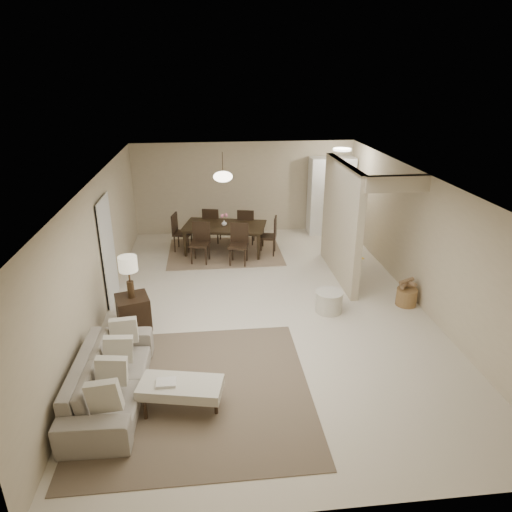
{
  "coord_description": "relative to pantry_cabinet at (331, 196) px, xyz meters",
  "views": [
    {
      "loc": [
        -1.01,
        -7.8,
        4.24
      ],
      "look_at": [
        -0.16,
        0.0,
        1.05
      ],
      "focal_mm": 32.0,
      "sensor_mm": 36.0,
      "label": 1
    }
  ],
  "objects": [
    {
      "name": "floor",
      "position": [
        -2.35,
        -4.15,
        -1.05
      ],
      "size": [
        9.0,
        9.0,
        0.0
      ],
      "primitive_type": "plane",
      "color": "beige",
      "rests_on": "ground"
    },
    {
      "name": "ceiling",
      "position": [
        -2.35,
        -4.15,
        1.45
      ],
      "size": [
        9.0,
        9.0,
        0.0
      ],
      "primitive_type": "plane",
      "rotation": [
        3.14,
        0.0,
        0.0
      ],
      "color": "white",
      "rests_on": "back_wall"
    },
    {
      "name": "back_wall",
      "position": [
        -2.35,
        0.35,
        0.2
      ],
      "size": [
        6.0,
        0.0,
        6.0
      ],
      "primitive_type": "plane",
      "rotation": [
        1.57,
        0.0,
        0.0
      ],
      "color": "#C0B091",
      "rests_on": "floor"
    },
    {
      "name": "left_wall",
      "position": [
        -5.35,
        -4.15,
        0.2
      ],
      "size": [
        0.0,
        9.0,
        9.0
      ],
      "primitive_type": "plane",
      "rotation": [
        1.57,
        0.0,
        1.57
      ],
      "color": "#C0B091",
      "rests_on": "floor"
    },
    {
      "name": "right_wall",
      "position": [
        0.65,
        -4.15,
        0.2
      ],
      "size": [
        0.0,
        9.0,
        9.0
      ],
      "primitive_type": "plane",
      "rotation": [
        1.57,
        0.0,
        -1.57
      ],
      "color": "#C0B091",
      "rests_on": "floor"
    },
    {
      "name": "partition",
      "position": [
        -0.55,
        -2.9,
        0.2
      ],
      "size": [
        0.15,
        2.5,
        2.5
      ],
      "primitive_type": "cube",
      "color": "#C0B091",
      "rests_on": "floor"
    },
    {
      "name": "doorway",
      "position": [
        -5.32,
        -3.55,
        -0.03
      ],
      "size": [
        0.04,
        0.9,
        2.04
      ],
      "primitive_type": "cube",
      "color": "black",
      "rests_on": "floor"
    },
    {
      "name": "pantry_cabinet",
      "position": [
        0.0,
        0.0,
        0.0
      ],
      "size": [
        1.2,
        0.55,
        2.1
      ],
      "primitive_type": "cube",
      "color": "white",
      "rests_on": "floor"
    },
    {
      "name": "flush_light",
      "position": [
        -0.05,
        -0.95,
        1.41
      ],
      "size": [
        0.44,
        0.44,
        0.05
      ],
      "primitive_type": "cylinder",
      "color": "white",
      "rests_on": "ceiling"
    },
    {
      "name": "living_rug",
      "position": [
        -3.63,
        -6.6,
        -1.04
      ],
      "size": [
        3.2,
        3.2,
        0.01
      ],
      "primitive_type": "cube",
      "color": "brown",
      "rests_on": "floor"
    },
    {
      "name": "sofa",
      "position": [
        -4.8,
        -6.6,
        -0.72
      ],
      "size": [
        2.28,
        0.94,
        0.66
      ],
      "primitive_type": "imported",
      "rotation": [
        0.0,
        0.0,
        1.54
      ],
      "color": "gray",
      "rests_on": "floor"
    },
    {
      "name": "ottoman_bench",
      "position": [
        -3.83,
        -6.9,
        -0.73
      ],
      "size": [
        1.19,
        0.72,
        0.4
      ],
      "rotation": [
        0.0,
        0.0,
        -0.2
      ],
      "color": "beige",
      "rests_on": "living_rug"
    },
    {
      "name": "side_table",
      "position": [
        -4.75,
        -4.69,
        -0.75
      ],
      "size": [
        0.67,
        0.67,
        0.59
      ],
      "primitive_type": "cube",
      "rotation": [
        0.0,
        0.0,
        0.29
      ],
      "color": "black",
      "rests_on": "floor"
    },
    {
      "name": "table_lamp",
      "position": [
        -4.75,
        -4.69,
        0.11
      ],
      "size": [
        0.32,
        0.32,
        0.76
      ],
      "color": "#44301D",
      "rests_on": "side_table"
    },
    {
      "name": "round_pouf",
      "position": [
        -1.17,
        -4.5,
        -0.85
      ],
      "size": [
        0.52,
        0.52,
        0.4
      ],
      "primitive_type": "cylinder",
      "color": "beige",
      "rests_on": "floor"
    },
    {
      "name": "wicker_basket",
      "position": [
        0.4,
        -4.41,
        -0.88
      ],
      "size": [
        0.51,
        0.51,
        0.34
      ],
      "primitive_type": "cylinder",
      "rotation": [
        0.0,
        0.0,
        0.35
      ],
      "color": "brown",
      "rests_on": "floor"
    },
    {
      "name": "dining_rug",
      "position": [
        -2.99,
        -1.23,
        -1.04
      ],
      "size": [
        2.8,
        2.1,
        0.01
      ],
      "primitive_type": "cube",
      "color": "#7D664D",
      "rests_on": "floor"
    },
    {
      "name": "dining_table",
      "position": [
        -2.99,
        -1.23,
        -0.7
      ],
      "size": [
        2.19,
        1.53,
        0.7
      ],
      "primitive_type": "imported",
      "rotation": [
        0.0,
        0.0,
        -0.23
      ],
      "color": "black",
      "rests_on": "dining_rug"
    },
    {
      "name": "dining_chairs",
      "position": [
        -2.99,
        -1.23,
        -0.57
      ],
      "size": [
        2.59,
        2.1,
        0.96
      ],
      "color": "black",
      "rests_on": "dining_rug"
    },
    {
      "name": "vase",
      "position": [
        -2.99,
        -1.23,
        -0.28
      ],
      "size": [
        0.16,
        0.16,
        0.14
      ],
      "primitive_type": "imported",
      "rotation": [
        0.0,
        0.0,
        0.26
      ],
      "color": "white",
      "rests_on": "dining_table"
    },
    {
      "name": "yellow_mat",
      "position": [
        -0.08,
        -1.9,
        -1.04
      ],
      "size": [
        0.9,
        0.65,
        0.01
      ],
      "primitive_type": "cube",
      "rotation": [
        0.0,
        0.0,
        0.19
      ],
      "color": "yellow",
      "rests_on": "floor"
    },
    {
      "name": "pendant_light",
      "position": [
        -2.99,
        -1.23,
        0.87
      ],
      "size": [
        0.46,
        0.46,
        0.71
      ],
      "color": "#44301D",
      "rests_on": "ceiling"
    }
  ]
}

